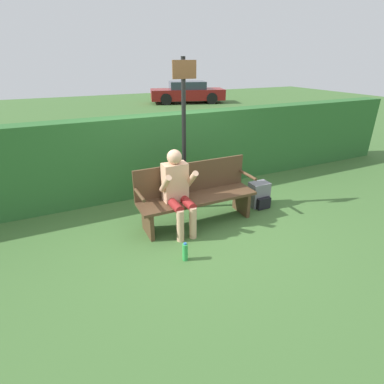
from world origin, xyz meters
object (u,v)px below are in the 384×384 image
object	(u,v)px
backpack	(259,195)
signpost	(184,129)
park_bench	(196,194)
person_seated	(178,188)
parked_car	(187,92)
water_bottle	(185,252)

from	to	relation	value
backpack	signpost	bearing A→B (deg)	158.35
park_bench	backpack	size ratio (longest dim) A/B	4.31
park_bench	backpack	world-z (taller)	park_bench
person_seated	parked_car	distance (m)	14.92
person_seated	backpack	bearing A→B (deg)	4.55
person_seated	backpack	world-z (taller)	person_seated
park_bench	parked_car	bearing A→B (deg)	66.18
backpack	signpost	size ratio (longest dim) A/B	0.18
person_seated	parked_car	world-z (taller)	person_seated
signpost	water_bottle	bearing A→B (deg)	-113.78
person_seated	signpost	bearing A→B (deg)	58.10
signpost	parked_car	xyz separation A→B (m)	(5.89, 12.90, -0.84)
person_seated	water_bottle	size ratio (longest dim) A/B	4.77
water_bottle	parked_car	xyz separation A→B (m)	(6.52, 14.32, 0.48)
water_bottle	backpack	bearing A→B (deg)	25.91
water_bottle	park_bench	bearing A→B (deg)	56.84
water_bottle	signpost	world-z (taller)	signpost
park_bench	signpost	bearing A→B (deg)	86.70
water_bottle	parked_car	world-z (taller)	parked_car
backpack	water_bottle	world-z (taller)	backpack
park_bench	signpost	xyz separation A→B (m)	(0.03, 0.51, 0.95)
park_bench	signpost	distance (m)	1.08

